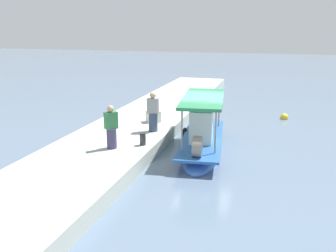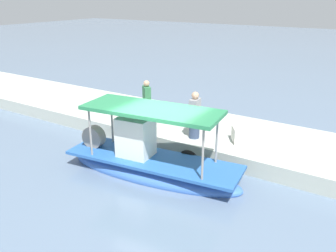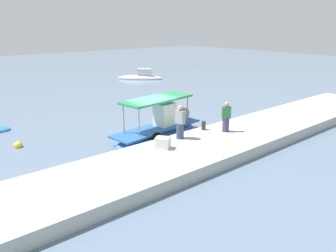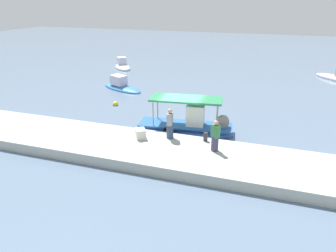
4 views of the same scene
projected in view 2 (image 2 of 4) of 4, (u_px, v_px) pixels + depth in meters
The scene contains 7 objects.
ground_plane at pixel (160, 177), 11.78m from camera, with size 120.00×120.00×0.00m, color slate.
dock_quay at pixel (209, 134), 14.60m from camera, with size 36.00×4.12×0.59m, color #B3BAAF.
main_fishing_boat at pixel (150, 162), 11.86m from camera, with size 6.36×2.39×2.69m.
fisherman_near_bollard at pixel (147, 102), 15.17m from camera, with size 0.54×0.54×1.72m.
fisherman_by_crate at pixel (195, 117), 13.15m from camera, with size 0.43×0.53×1.80m.
mooring_bollard at pixel (147, 123), 14.18m from camera, with size 0.24×0.24×0.51m, color #2D2D33.
cargo_crate at pixel (240, 135), 12.95m from camera, with size 0.67×0.54×0.55m, color silver.
Camera 2 is at (-5.84, 8.66, 5.71)m, focal length 37.80 mm.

